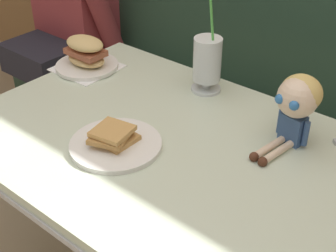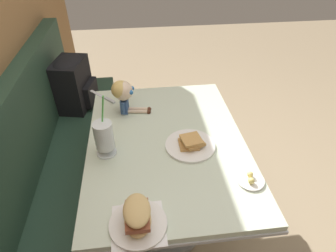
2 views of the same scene
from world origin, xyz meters
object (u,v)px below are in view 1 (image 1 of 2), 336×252
Objects in this scene: sandwich_plate at (86,56)px; milkshake_glass at (207,62)px; toast_plate at (115,142)px; diner_patron at (68,2)px; seated_doll at (297,101)px.

milkshake_glass is at bearing 18.19° from sandwich_plate.
diner_patron is at bearing 145.47° from toast_plate.
sandwich_plate is at bearing -176.44° from seated_doll.
diner_patron reaches higher than seated_doll.
sandwich_plate is 0.98× the size of seated_doll.
toast_plate is 0.79× the size of milkshake_glass.
toast_plate is 0.49m from seated_doll.
toast_plate is 0.50m from sandwich_plate.
toast_plate is at bearing -33.57° from sandwich_plate.
sandwich_plate is at bearing -161.81° from milkshake_glass.
sandwich_plate is 0.27× the size of diner_patron.
sandwich_plate reaches higher than toast_plate.
seated_doll reaches higher than toast_plate.
toast_plate is at bearing -137.55° from seated_doll.
toast_plate is 0.31× the size of diner_patron.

